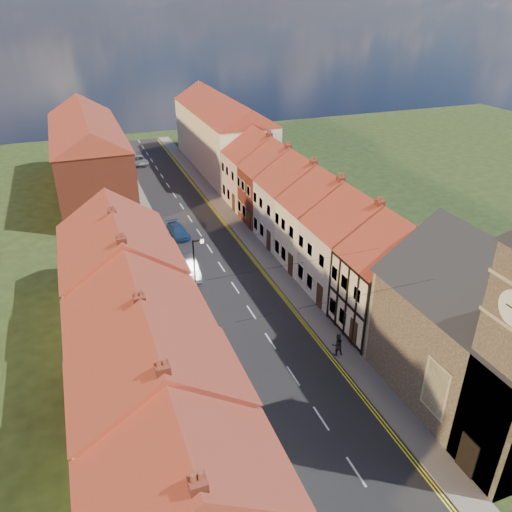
# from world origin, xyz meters

# --- Properties ---
(ground) EXTENTS (160.00, 160.00, 0.00)m
(ground) POSITION_xyz_m (0.00, 0.00, 0.00)
(ground) COLOR #364C20
(ground) RESTS_ON ground
(road) EXTENTS (7.00, 90.00, 0.02)m
(road) POSITION_xyz_m (0.00, 30.00, 0.01)
(road) COLOR black
(road) RESTS_ON ground
(pavement_left) EXTENTS (1.80, 90.00, 0.12)m
(pavement_left) POSITION_xyz_m (-4.40, 30.00, 0.06)
(pavement_left) COLOR slate
(pavement_left) RESTS_ON ground
(pavement_right) EXTENTS (1.80, 90.00, 0.12)m
(pavement_right) POSITION_xyz_m (4.40, 30.00, 0.06)
(pavement_right) COLOR slate
(pavement_right) RESTS_ON ground
(church) EXTENTS (11.25, 14.25, 15.20)m
(church) POSITION_xyz_m (9.36, 3.32, 5.88)
(church) COLOR #3E372B
(church) RESTS_ON ground
(cottage_r_tudor) EXTENTS (8.30, 5.20, 9.00)m
(cottage_r_tudor) POSITION_xyz_m (9.27, 12.70, 4.47)
(cottage_r_tudor) COLOR beige
(cottage_r_tudor) RESTS_ON ground
(cottage_r_white_near) EXTENTS (8.30, 6.00, 9.00)m
(cottage_r_white_near) POSITION_xyz_m (9.30, 18.10, 4.47)
(cottage_r_white_near) COLOR silver
(cottage_r_white_near) RESTS_ON ground
(cottage_r_cream_mid) EXTENTS (8.30, 5.20, 9.00)m
(cottage_r_cream_mid) POSITION_xyz_m (9.30, 23.50, 4.48)
(cottage_r_cream_mid) COLOR beige
(cottage_r_cream_mid) RESTS_ON ground
(cottage_r_pink) EXTENTS (8.30, 6.00, 9.00)m
(cottage_r_pink) POSITION_xyz_m (9.30, 28.90, 4.47)
(cottage_r_pink) COLOR silver
(cottage_r_pink) RESTS_ON ground
(cottage_r_white_far) EXTENTS (8.30, 5.20, 9.00)m
(cottage_r_white_far) POSITION_xyz_m (9.30, 34.30, 4.48)
(cottage_r_white_far) COLOR maroon
(cottage_r_white_far) RESTS_ON ground
(cottage_r_cream_far) EXTENTS (8.30, 6.00, 9.00)m
(cottage_r_cream_far) POSITION_xyz_m (9.30, 39.70, 4.47)
(cottage_r_cream_far) COLOR beige
(cottage_r_cream_far) RESTS_ON ground
(cottage_l_brick_near) EXTENTS (8.30, 5.70, 8.80)m
(cottage_l_brick_near) POSITION_xyz_m (-9.30, -0.25, 4.37)
(cottage_l_brick_near) COLOR beige
(cottage_l_brick_near) RESTS_ON ground
(cottage_l_cream) EXTENTS (8.30, 6.30, 9.10)m
(cottage_l_cream) POSITION_xyz_m (-9.30, 5.55, 4.52)
(cottage_l_cream) COLOR beige
(cottage_l_cream) RESTS_ON ground
(cottage_l_white) EXTENTS (8.30, 6.90, 8.80)m
(cottage_l_white) POSITION_xyz_m (-9.30, 11.95, 4.37)
(cottage_l_white) COLOR maroon
(cottage_l_white) RESTS_ON ground
(cottage_l_brick_mid) EXTENTS (8.30, 5.70, 9.10)m
(cottage_l_brick_mid) POSITION_xyz_m (-9.30, 18.05, 4.53)
(cottage_l_brick_mid) COLOR beige
(cottage_l_brick_mid) RESTS_ON ground
(cottage_l_pink) EXTENTS (8.30, 6.30, 8.80)m
(cottage_l_pink) POSITION_xyz_m (-9.30, 23.85, 4.37)
(cottage_l_pink) COLOR beige
(cottage_l_pink) RESTS_ON ground
(block_right_far) EXTENTS (8.30, 24.20, 10.50)m
(block_right_far) POSITION_xyz_m (9.30, 55.00, 5.29)
(block_right_far) COLOR beige
(block_right_far) RESTS_ON ground
(block_left_far) EXTENTS (8.30, 24.20, 10.50)m
(block_left_far) POSITION_xyz_m (-9.30, 50.00, 5.29)
(block_left_far) COLOR maroon
(block_left_far) RESTS_ON ground
(lamppost) EXTENTS (0.88, 0.15, 6.00)m
(lamppost) POSITION_xyz_m (-3.81, 20.00, 3.54)
(lamppost) COLOR black
(lamppost) RESTS_ON pavement_left
(car_mid) EXTENTS (1.69, 4.47, 1.46)m
(car_mid) POSITION_xyz_m (-3.20, 25.67, 0.73)
(car_mid) COLOR gray
(car_mid) RESTS_ON ground
(car_far) EXTENTS (2.11, 4.18, 1.17)m
(car_far) POSITION_xyz_m (-2.25, 34.00, 0.58)
(car_far) COLOR navy
(car_far) RESTS_ON ground
(car_distant) EXTENTS (2.61, 4.65, 1.23)m
(car_distant) POSITION_xyz_m (-2.11, 60.72, 0.61)
(car_distant) COLOR #A1A4A9
(car_distant) RESTS_ON ground
(pedestrian_left) EXTENTS (0.75, 0.55, 1.87)m
(pedestrian_left) POSITION_xyz_m (-3.70, 12.06, 1.05)
(pedestrian_left) COLOR black
(pedestrian_left) RESTS_ON pavement_left
(pedestrian_right) EXTENTS (0.90, 0.76, 1.67)m
(pedestrian_right) POSITION_xyz_m (3.70, 10.86, 0.96)
(pedestrian_right) COLOR black
(pedestrian_right) RESTS_ON pavement_right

